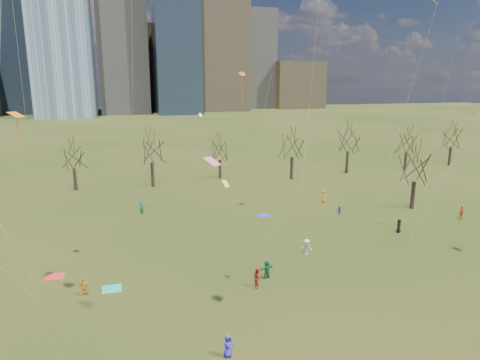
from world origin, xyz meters
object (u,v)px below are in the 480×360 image
object	(u,v)px
blanket_navy	(264,215)
blanket_crimson	(55,277)
person_2	(258,278)
person_0	(228,346)
blanket_teal	(112,289)
person_4	(84,287)

from	to	relation	value
blanket_navy	blanket_crimson	world-z (taller)	same
blanket_crimson	person_2	distance (m)	18.17
person_0	blanket_teal	bearing A→B (deg)	107.63
person_2	person_4	size ratio (longest dim) A/B	1.19
blanket_crimson	person_4	world-z (taller)	person_4
person_0	person_4	distance (m)	14.29
blanket_teal	blanket_navy	bearing A→B (deg)	39.52
blanket_crimson	person_0	size ratio (longest dim) A/B	1.06
blanket_navy	blanket_teal	bearing A→B (deg)	-140.48
blanket_crimson	person_4	size ratio (longest dim) A/B	1.12
blanket_teal	blanket_crimson	distance (m)	6.22
blanket_teal	person_4	size ratio (longest dim) A/B	1.12
blanket_navy	blanket_crimson	size ratio (longest dim) A/B	1.00
person_0	blanket_crimson	bearing A→B (deg)	114.08
person_4	blanket_crimson	bearing A→B (deg)	-28.99
blanket_crimson	person_4	distance (m)	5.19
blanket_teal	person_4	distance (m)	2.28
blanket_teal	blanket_crimson	xyz separation A→B (m)	(-4.96, 3.75, 0.00)
blanket_navy	person_2	size ratio (longest dim) A/B	0.94
blanket_teal	blanket_navy	world-z (taller)	same
blanket_teal	blanket_navy	size ratio (longest dim) A/B	1.00
person_2	person_4	world-z (taller)	person_2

